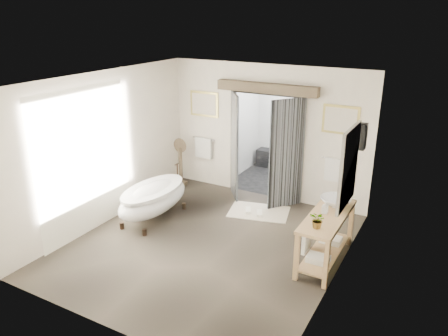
{
  "coord_description": "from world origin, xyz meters",
  "views": [
    {
      "loc": [
        3.56,
        -5.85,
        3.93
      ],
      "look_at": [
        0.0,
        0.6,
        1.25
      ],
      "focal_mm": 35.0,
      "sensor_mm": 36.0,
      "label": 1
    }
  ],
  "objects_px": {
    "clawfoot_tub": "(153,198)",
    "rug": "(259,212)",
    "basin": "(335,202)",
    "vanity": "(324,234)"
  },
  "relations": [
    {
      "from": "vanity",
      "to": "rug",
      "type": "height_order",
      "value": "vanity"
    },
    {
      "from": "vanity",
      "to": "clawfoot_tub",
      "type": "bearing_deg",
      "value": -178.46
    },
    {
      "from": "vanity",
      "to": "rug",
      "type": "distance_m",
      "value": 2.13
    },
    {
      "from": "rug",
      "to": "basin",
      "type": "relative_size",
      "value": 2.37
    },
    {
      "from": "basin",
      "to": "rug",
      "type": "bearing_deg",
      "value": 142.51
    },
    {
      "from": "clawfoot_tub",
      "to": "vanity",
      "type": "relative_size",
      "value": 1.16
    },
    {
      "from": "vanity",
      "to": "basin",
      "type": "bearing_deg",
      "value": 82.29
    },
    {
      "from": "clawfoot_tub",
      "to": "rug",
      "type": "bearing_deg",
      "value": 36.67
    },
    {
      "from": "clawfoot_tub",
      "to": "vanity",
      "type": "bearing_deg",
      "value": 1.54
    },
    {
      "from": "basin",
      "to": "clawfoot_tub",
      "type": "bearing_deg",
      "value": 175.32
    }
  ]
}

